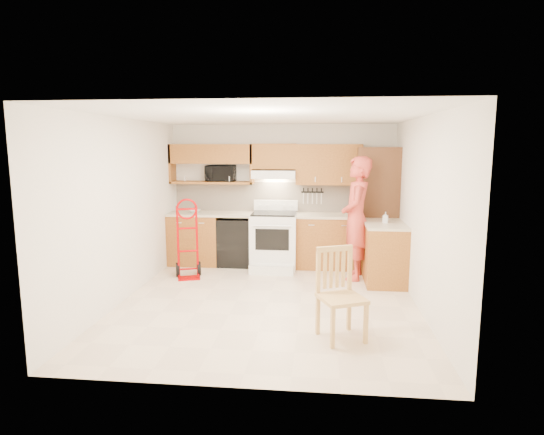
% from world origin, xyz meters
% --- Properties ---
extents(floor, '(4.00, 4.50, 0.02)m').
position_xyz_m(floor, '(0.00, 0.00, -0.01)').
color(floor, beige).
rests_on(floor, ground).
extents(ceiling, '(4.00, 4.50, 0.02)m').
position_xyz_m(ceiling, '(0.00, 0.00, 2.51)').
color(ceiling, white).
rests_on(ceiling, ground).
extents(wall_back, '(4.00, 0.02, 2.50)m').
position_xyz_m(wall_back, '(0.00, 2.26, 1.25)').
color(wall_back, silver).
rests_on(wall_back, ground).
extents(wall_front, '(4.00, 0.02, 2.50)m').
position_xyz_m(wall_front, '(0.00, -2.26, 1.25)').
color(wall_front, silver).
rests_on(wall_front, ground).
extents(wall_left, '(0.02, 4.50, 2.50)m').
position_xyz_m(wall_left, '(-2.01, 0.00, 1.25)').
color(wall_left, silver).
rests_on(wall_left, ground).
extents(wall_right, '(0.02, 4.50, 2.50)m').
position_xyz_m(wall_right, '(2.01, 0.00, 1.25)').
color(wall_right, silver).
rests_on(wall_right, ground).
extents(backsplash, '(3.92, 0.03, 0.55)m').
position_xyz_m(backsplash, '(0.00, 2.23, 1.20)').
color(backsplash, beige).
rests_on(backsplash, wall_back).
extents(lower_cab_left, '(0.90, 0.60, 0.90)m').
position_xyz_m(lower_cab_left, '(-1.55, 1.95, 0.45)').
color(lower_cab_left, '#A16221').
rests_on(lower_cab_left, ground).
extents(dishwasher, '(0.60, 0.60, 0.85)m').
position_xyz_m(dishwasher, '(-0.80, 1.95, 0.42)').
color(dishwasher, black).
rests_on(dishwasher, ground).
extents(lower_cab_right, '(1.14, 0.60, 0.90)m').
position_xyz_m(lower_cab_right, '(0.83, 1.95, 0.45)').
color(lower_cab_right, '#A16221').
rests_on(lower_cab_right, ground).
extents(countertop_left, '(1.50, 0.63, 0.04)m').
position_xyz_m(countertop_left, '(-1.25, 1.95, 0.92)').
color(countertop_left, beige).
rests_on(countertop_left, lower_cab_left).
extents(countertop_right, '(1.14, 0.63, 0.04)m').
position_xyz_m(countertop_right, '(0.83, 1.95, 0.92)').
color(countertop_right, beige).
rests_on(countertop_right, lower_cab_right).
extents(cab_return_right, '(0.60, 1.00, 0.90)m').
position_xyz_m(cab_return_right, '(1.70, 1.15, 0.45)').
color(cab_return_right, '#A16221').
rests_on(cab_return_right, ground).
extents(countertop_return, '(0.63, 1.00, 0.04)m').
position_xyz_m(countertop_return, '(1.70, 1.15, 0.92)').
color(countertop_return, beige).
rests_on(countertop_return, cab_return_right).
extents(pantry_tall, '(0.70, 0.60, 2.10)m').
position_xyz_m(pantry_tall, '(1.65, 1.95, 1.05)').
color(pantry_tall, '#59331A').
rests_on(pantry_tall, ground).
extents(upper_cab_left, '(1.50, 0.33, 0.34)m').
position_xyz_m(upper_cab_left, '(-1.25, 2.08, 1.98)').
color(upper_cab_left, '#A16221').
rests_on(upper_cab_left, wall_back).
extents(upper_shelf_mw, '(1.50, 0.33, 0.04)m').
position_xyz_m(upper_shelf_mw, '(-1.25, 2.08, 1.47)').
color(upper_shelf_mw, '#A16221').
rests_on(upper_shelf_mw, wall_back).
extents(upper_cab_center, '(0.76, 0.33, 0.44)m').
position_xyz_m(upper_cab_center, '(-0.12, 2.08, 1.94)').
color(upper_cab_center, '#A16221').
rests_on(upper_cab_center, wall_back).
extents(upper_cab_right, '(1.14, 0.33, 0.70)m').
position_xyz_m(upper_cab_right, '(0.83, 2.08, 1.80)').
color(upper_cab_right, '#A16221').
rests_on(upper_cab_right, wall_back).
extents(range_hood, '(0.76, 0.46, 0.14)m').
position_xyz_m(range_hood, '(-0.12, 2.02, 1.63)').
color(range_hood, white).
rests_on(range_hood, wall_back).
extents(knife_strip, '(0.40, 0.05, 0.29)m').
position_xyz_m(knife_strip, '(0.55, 2.21, 1.24)').
color(knife_strip, black).
rests_on(knife_strip, backsplash).
extents(microwave, '(0.52, 0.36, 0.29)m').
position_xyz_m(microwave, '(-1.09, 2.08, 1.63)').
color(microwave, black).
rests_on(microwave, upper_shelf_mw).
extents(range, '(0.79, 1.03, 1.16)m').
position_xyz_m(range, '(-0.10, 1.75, 0.58)').
color(range, white).
rests_on(range, ground).
extents(person, '(0.54, 0.76, 1.96)m').
position_xyz_m(person, '(1.27, 1.29, 0.98)').
color(person, '#CF4236').
rests_on(person, ground).
extents(hand_truck, '(0.57, 0.54, 1.16)m').
position_xyz_m(hand_truck, '(-1.43, 1.06, 0.58)').
color(hand_truck, '#AF0002').
rests_on(hand_truck, ground).
extents(dining_chair, '(0.62, 0.64, 1.01)m').
position_xyz_m(dining_chair, '(0.94, -1.10, 0.51)').
color(dining_chair, tan).
rests_on(dining_chair, ground).
extents(soap_bottle, '(0.09, 0.10, 0.17)m').
position_xyz_m(soap_bottle, '(1.70, 1.16, 1.03)').
color(soap_bottle, white).
rests_on(soap_bottle, countertop_return).
extents(bowl, '(0.21, 0.21, 0.05)m').
position_xyz_m(bowl, '(-1.54, 1.95, 0.96)').
color(bowl, white).
rests_on(bowl, countertop_left).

